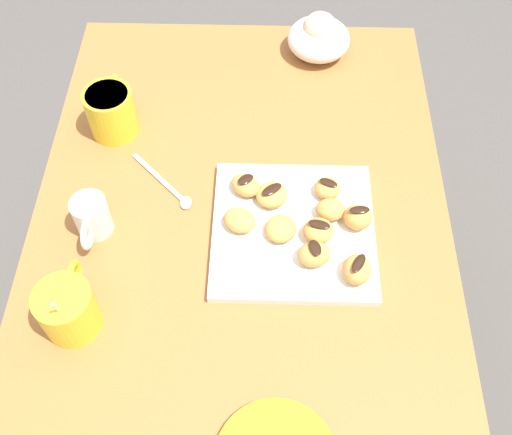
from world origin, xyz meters
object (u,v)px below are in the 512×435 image
(beignet_4, at_px, (314,254))
(beignet_9, at_px, (272,195))
(coffee_mug_yellow_left, at_px, (68,308))
(beignet_6, at_px, (358,217))
(dining_table, at_px, (242,260))
(beignet_7, at_px, (318,231))
(beignet_0, at_px, (331,211))
(coffee_mug_yellow_right, at_px, (111,110))
(ice_cream_bowl, at_px, (319,37))
(pastry_plate_square, at_px, (293,230))
(cream_pitcher_white, at_px, (91,216))
(beignet_8, at_px, (238,220))
(beignet_3, at_px, (281,229))
(beignet_1, at_px, (246,185))
(beignet_2, at_px, (357,270))
(beignet_5, at_px, (328,188))

(beignet_4, height_order, beignet_9, beignet_4)
(coffee_mug_yellow_left, xyz_separation_m, beignet_6, (0.18, -0.44, -0.01))
(dining_table, bearing_deg, beignet_7, -108.82)
(coffee_mug_yellow_left, distance_m, beignet_4, 0.38)
(dining_table, height_order, beignet_0, beignet_0)
(coffee_mug_yellow_left, xyz_separation_m, coffee_mug_yellow_right, (0.40, 0.00, 0.00))
(ice_cream_bowl, bearing_deg, pastry_plate_square, 173.08)
(ice_cream_bowl, distance_m, beignet_6, 0.45)
(coffee_mug_yellow_left, distance_m, cream_pitcher_white, 0.17)
(beignet_6, distance_m, beignet_8, 0.20)
(beignet_3, bearing_deg, beignet_8, 77.92)
(beignet_7, bearing_deg, coffee_mug_yellow_right, 56.71)
(beignet_0, bearing_deg, coffee_mug_yellow_right, 62.65)
(beignet_1, relative_size, beignet_2, 1.02)
(pastry_plate_square, height_order, beignet_3, beignet_3)
(pastry_plate_square, relative_size, beignet_4, 5.10)
(beignet_5, relative_size, beignet_6, 0.95)
(coffee_mug_yellow_left, relative_size, cream_pitcher_white, 1.26)
(beignet_4, bearing_deg, beignet_6, -45.66)
(coffee_mug_yellow_right, relative_size, beignet_2, 2.44)
(beignet_2, bearing_deg, cream_pitcher_white, 78.47)
(beignet_6, bearing_deg, beignet_1, 70.91)
(pastry_plate_square, distance_m, beignet_6, 0.11)
(beignet_5, bearing_deg, beignet_3, 136.62)
(pastry_plate_square, xyz_separation_m, beignet_3, (-0.01, 0.02, 0.02))
(cream_pitcher_white, bearing_deg, beignet_5, -79.53)
(coffee_mug_yellow_right, xyz_separation_m, beignet_9, (-0.17, -0.30, -0.02))
(pastry_plate_square, height_order, cream_pitcher_white, cream_pitcher_white)
(beignet_3, bearing_deg, beignet_0, -66.28)
(beignet_8, bearing_deg, beignet_4, -117.57)
(coffee_mug_yellow_left, height_order, beignet_2, coffee_mug_yellow_left)
(dining_table, relative_size, beignet_5, 22.77)
(beignet_5, distance_m, beignet_7, 0.09)
(beignet_2, relative_size, beignet_5, 1.17)
(ice_cream_bowl, height_order, beignet_2, ice_cream_bowl)
(coffee_mug_yellow_left, relative_size, beignet_9, 2.40)
(pastry_plate_square, bearing_deg, beignet_3, 120.47)
(dining_table, relative_size, coffee_mug_yellow_left, 7.83)
(cream_pitcher_white, bearing_deg, pastry_plate_square, -89.91)
(dining_table, xyz_separation_m, pastry_plate_square, (-0.03, -0.09, 0.15))
(pastry_plate_square, height_order, beignet_8, beignet_8)
(ice_cream_bowl, relative_size, beignet_6, 2.71)
(beignet_4, distance_m, beignet_7, 0.05)
(coffee_mug_yellow_right, bearing_deg, ice_cream_bowl, -59.92)
(ice_cream_bowl, xyz_separation_m, beignet_5, (-0.39, -0.00, -0.01))
(beignet_2, height_order, beignet_7, beignet_2)
(beignet_9, bearing_deg, ice_cream_bowl, -13.05)
(beignet_1, distance_m, beignet_3, 0.11)
(beignet_3, xyz_separation_m, beignet_9, (0.07, 0.02, -0.00))
(beignet_1, xyz_separation_m, beignet_4, (-0.14, -0.11, 0.00))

